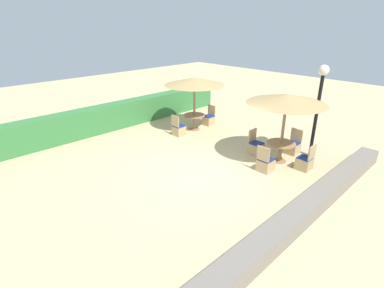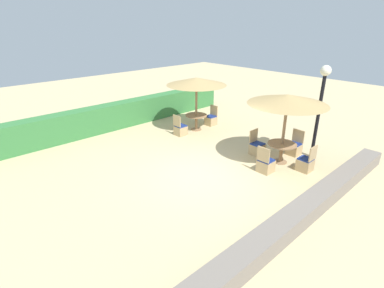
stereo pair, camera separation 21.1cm
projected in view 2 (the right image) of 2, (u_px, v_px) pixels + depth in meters
name	position (u px, v px, depth m)	size (l,w,h in m)	color
ground_plane	(204.00, 174.00, 9.83)	(40.00, 40.00, 0.00)	#C6B284
hedge_row	(111.00, 117.00, 13.71)	(13.00, 0.70, 1.16)	#387A3D
stone_border	(300.00, 214.00, 7.45)	(10.00, 0.56, 0.45)	slate
lamp_post	(322.00, 94.00, 10.21)	(0.36, 0.36, 3.32)	black
parasol_front_right	(288.00, 100.00, 9.81)	(2.64, 2.64, 2.45)	#93704C
round_table_front_right	(282.00, 148.00, 10.47)	(1.00, 1.00, 0.71)	#93704C
patio_chair_front_right_east	(294.00, 148.00, 11.21)	(0.46, 0.46, 0.93)	tan
patio_chair_front_right_west	(265.00, 165.00, 9.90)	(0.46, 0.46, 0.93)	tan
patio_chair_front_right_north	(257.00, 148.00, 11.21)	(0.46, 0.46, 0.93)	tan
patio_chair_front_right_south	(306.00, 163.00, 9.99)	(0.46, 0.46, 0.93)	tan
parasol_back_right	(196.00, 81.00, 12.97)	(2.63, 2.63, 2.39)	#93704C
round_table_back_right	(196.00, 118.00, 13.61)	(0.98, 0.98, 0.71)	#93704C
patio_chair_back_right_west	(180.00, 129.00, 13.09)	(0.46, 0.46, 0.93)	tan
patio_chair_back_right_east	(211.00, 120.00, 14.37)	(0.46, 0.46, 0.93)	tan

